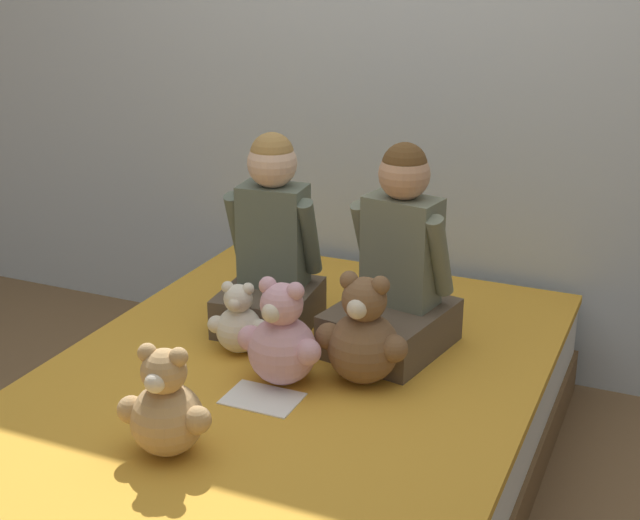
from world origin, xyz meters
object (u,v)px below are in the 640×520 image
(child_on_right, at_px, (397,274))
(teddy_bear_at_foot_of_bed, at_px, (166,409))
(child_on_left, at_px, (271,249))
(teddy_bear_held_by_right_child, at_px, (363,337))
(teddy_bear_between_children, at_px, (282,340))
(sign_card, at_px, (262,398))
(teddy_bear_held_by_left_child, at_px, (239,323))
(bed, at_px, (290,430))

(child_on_right, height_order, teddy_bear_at_foot_of_bed, child_on_right)
(teddy_bear_at_foot_of_bed, bearing_deg, child_on_left, 90.66)
(child_on_right, xyz_separation_m, teddy_bear_held_by_right_child, (-0.01, -0.26, -0.10))
(teddy_bear_held_by_right_child, xyz_separation_m, teddy_bear_between_children, (-0.21, -0.10, -0.01))
(teddy_bear_held_by_right_child, xyz_separation_m, sign_card, (-0.22, -0.22, -0.14))
(teddy_bear_held_by_left_child, relative_size, teddy_bear_held_by_right_child, 0.69)
(bed, bearing_deg, child_on_left, 123.84)
(teddy_bear_held_by_left_child, xyz_separation_m, teddy_bear_between_children, (0.21, -0.13, 0.04))
(child_on_right, distance_m, teddy_bear_held_by_right_child, 0.28)
(teddy_bear_at_foot_of_bed, bearing_deg, sign_card, 67.37)
(child_on_right, relative_size, teddy_bear_between_children, 2.03)
(teddy_bear_held_by_right_child, bearing_deg, child_on_left, 148.15)
(child_on_left, relative_size, sign_card, 3.05)
(bed, bearing_deg, sign_card, -90.56)
(teddy_bear_between_children, xyz_separation_m, sign_card, (-0.01, -0.12, -0.13))
(child_on_right, height_order, teddy_bear_held_by_right_child, child_on_right)
(teddy_bear_held_by_left_child, bearing_deg, child_on_right, 16.80)
(teddy_bear_held_by_left_child, distance_m, teddy_bear_held_by_right_child, 0.42)
(child_on_left, distance_m, teddy_bear_held_by_right_child, 0.51)
(child_on_right, distance_m, teddy_bear_between_children, 0.44)
(teddy_bear_held_by_left_child, distance_m, teddy_bear_at_foot_of_bed, 0.59)
(teddy_bear_between_children, bearing_deg, bed, 100.81)
(child_on_left, relative_size, teddy_bear_held_by_left_child, 2.78)
(teddy_bear_held_by_left_child, bearing_deg, teddy_bear_at_foot_of_bed, -91.31)
(teddy_bear_between_children, bearing_deg, teddy_bear_held_by_right_child, 29.88)
(child_on_left, bearing_deg, teddy_bear_held_by_right_child, -37.03)
(teddy_bear_held_by_left_child, bearing_deg, teddy_bear_held_by_right_child, -15.93)
(child_on_right, bearing_deg, teddy_bear_at_foot_of_bed, -100.59)
(child_on_left, bearing_deg, sign_card, -71.96)
(teddy_bear_held_by_left_child, xyz_separation_m, sign_card, (0.20, -0.24, -0.09))
(teddy_bear_held_by_left_child, xyz_separation_m, teddy_bear_held_by_right_child, (0.42, -0.03, 0.04))
(teddy_bear_held_by_right_child, bearing_deg, teddy_bear_at_foot_of_bed, -119.36)
(child_on_left, relative_size, child_on_right, 0.99)
(teddy_bear_held_by_right_child, height_order, sign_card, teddy_bear_held_by_right_child)
(child_on_left, xyz_separation_m, sign_card, (0.21, -0.48, -0.26))
(bed, distance_m, teddy_bear_between_children, 0.33)
(teddy_bear_held_by_left_child, bearing_deg, bed, -31.73)
(teddy_bear_held_by_left_child, relative_size, teddy_bear_between_children, 0.72)
(bed, height_order, teddy_bear_at_foot_of_bed, teddy_bear_at_foot_of_bed)
(child_on_left, xyz_separation_m, teddy_bear_held_by_right_child, (0.42, -0.26, -0.12))
(child_on_right, bearing_deg, teddy_bear_between_children, -110.17)
(bed, xyz_separation_m, teddy_bear_held_by_left_child, (-0.20, 0.07, 0.29))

